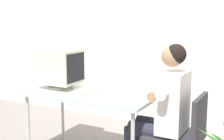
# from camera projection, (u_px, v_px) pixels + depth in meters

# --- Properties ---
(wall_back) EXTENTS (8.00, 0.10, 3.00)m
(wall_back) POSITION_uv_depth(u_px,v_px,m) (166.00, 16.00, 4.22)
(wall_back) COLOR silver
(wall_back) RESTS_ON ground_plane
(desk) EXTENTS (1.33, 0.72, 0.73)m
(desk) POSITION_uv_depth(u_px,v_px,m) (92.00, 97.00, 3.28)
(desk) COLOR #B7B7BC
(desk) RESTS_ON ground_plane
(crt_monitor) EXTENTS (0.42, 0.36, 0.42)m
(crt_monitor) POSITION_uv_depth(u_px,v_px,m) (60.00, 67.00, 3.44)
(crt_monitor) COLOR beige
(crt_monitor) RESTS_ON desk
(keyboard) EXTENTS (0.17, 0.45, 0.03)m
(keyboard) POSITION_uv_depth(u_px,v_px,m) (88.00, 90.00, 3.29)
(keyboard) COLOR beige
(keyboard) RESTS_ON desk
(office_chair) EXTENTS (0.48, 0.48, 0.83)m
(office_chair) POSITION_uv_depth(u_px,v_px,m) (181.00, 133.00, 2.86)
(office_chair) COLOR #4C4C51
(office_chair) RESTS_ON ground_plane
(person_seated) EXTENTS (0.67, 0.57, 1.27)m
(person_seated) POSITION_uv_depth(u_px,v_px,m) (163.00, 107.00, 2.91)
(person_seated) COLOR silver
(person_seated) RESTS_ON ground_plane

